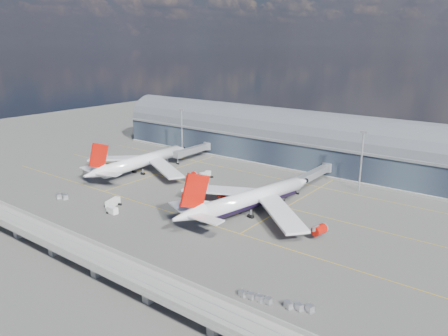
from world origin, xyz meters
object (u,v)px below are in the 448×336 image
Objects in this scene: airliner_right at (249,200)px; cargo_train_0 at (62,197)px; service_truck_2 at (211,207)px; airliner_left at (140,162)px; service_truck_4 at (205,175)px; floodlight_mast_right at (361,160)px; cargo_train_2 at (299,307)px; floodlight_mast_left at (182,131)px; service_truck_3 at (270,203)px; cargo_train_1 at (255,297)px; service_truck_0 at (113,203)px; service_truck_5 at (207,175)px; service_truck_1 at (112,210)px.

airliner_right is 11.15× the size of cargo_train_0.
airliner_right reaches higher than service_truck_2.
airliner_left is 13.28× the size of service_truck_4.
floodlight_mast_right is 5.23× the size of service_truck_4.
service_truck_4 is 106.84m from cargo_train_2.
service_truck_3 is at bearing -25.48° from floodlight_mast_left.
cargo_train_2 is at bearing -28.24° from airliner_left.
service_truck_4 is at bearing -2.91° from cargo_train_0.
service_truck_0 is at bearing 85.45° from cargo_train_1.
cargo_train_1 is (45.35, -39.40, -0.68)m from service_truck_2.
service_truck_5 is (5.63, 49.20, 0.04)m from service_truck_0.
floodlight_mast_left is 45.79m from service_truck_4.
service_truck_0 is (-67.81, -73.98, -12.15)m from floodlight_mast_right.
service_truck_0 is at bearing -66.48° from floodlight_mast_left.
airliner_right is at bearing -46.38° from service_truck_1.
airliner_right is at bearing -41.88° from cargo_train_0.
floodlight_mast_left reaches higher than service_truck_2.
service_truck_4 is 1.30m from service_truck_5.
airliner_right is 60.35m from cargo_train_2.
cargo_train_2 is (82.15, -12.03, -0.53)m from service_truck_1.
cargo_train_0 reaches higher than cargo_train_1.
floodlight_mast_left is 88.60m from service_truck_1.
floodlight_mast_right is 3.30× the size of service_truck_2.
floodlight_mast_right is 101.09m from service_truck_0.
floodlight_mast_right is 2.89× the size of cargo_train_1.
airliner_left is at bearing 42.55° from service_truck_1.
cargo_train_0 is 101.21m from cargo_train_1.
floodlight_mast_right is 3.57× the size of cargo_train_2.
floodlight_mast_right is 94.16m from cargo_train_2.
floodlight_mast_right is 122.09m from cargo_train_0.
service_truck_3 is at bearing 88.80° from airliner_right.
service_truck_1 is (-61.88, -79.03, -12.27)m from floodlight_mast_right.
service_truck_2 is 40.78m from service_truck_4.
service_truck_5 is at bearing 55.98° from cargo_train_1.
service_truck_3 reaches higher than cargo_train_1.
airliner_left reaches higher than service_truck_0.
service_truck_3 is (-20.07, -38.09, -12.14)m from floodlight_mast_right.
service_truck_2 is at bearing 58.75° from cargo_train_1.
cargo_train_0 is (-27.07, -56.26, -0.30)m from service_truck_4.
airliner_right is 49.86m from service_truck_1.
floodlight_mast_left is 46.82m from service_truck_5.
airliner_right is at bearing -80.52° from service_truck_3.
airliner_left is at bearing -132.18° from service_truck_4.
service_truck_0 is 1.11× the size of service_truck_5.
cargo_train_0 is (-28.64, -1.91, -0.36)m from service_truck_1.
cargo_train_2 is at bearing -92.28° from service_truck_1.
floodlight_mast_left is 82.47m from cargo_train_0.
service_truck_3 is at bearing -35.91° from cargo_train_0.
airliner_right is 8.47× the size of service_truck_2.
floodlight_mast_right reaches higher than airliner_right.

